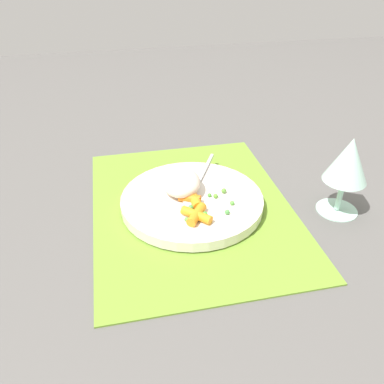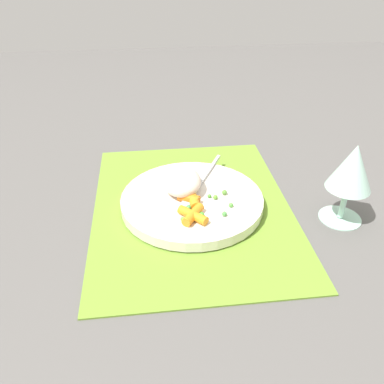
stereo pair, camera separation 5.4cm
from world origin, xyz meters
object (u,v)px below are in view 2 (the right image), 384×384
plate (192,201)px  rice_mound (181,181)px  fork (199,185)px  wine_glass (352,170)px  carrot_portion (192,207)px

plate → rice_mound: size_ratio=2.83×
plate → rice_mound: (-0.02, -0.02, 0.03)m
plate → fork: size_ratio=1.41×
rice_mound → fork: bearing=107.4°
rice_mound → wine_glass: (0.08, 0.27, 0.05)m
plate → carrot_portion: (0.04, -0.01, 0.02)m
plate → wine_glass: 0.27m
plate → fork: bearing=152.3°
fork → plate: bearing=-27.7°
plate → fork: (-0.03, 0.02, 0.01)m
carrot_portion → fork: bearing=163.4°
rice_mound → fork: rice_mound is taller
rice_mound → carrot_portion: size_ratio=0.99×
fork → rice_mound: bearing=-72.6°
plate → carrot_portion: 0.05m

